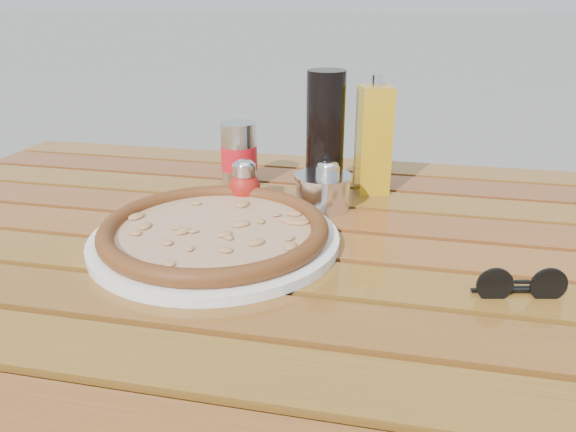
% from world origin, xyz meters
% --- Properties ---
extents(table, '(1.40, 0.90, 0.75)m').
position_xyz_m(table, '(0.00, -0.00, 0.67)').
color(table, '#3D1E0D').
rests_on(table, ground).
extents(plate, '(0.44, 0.44, 0.01)m').
position_xyz_m(plate, '(-0.10, -0.03, 0.76)').
color(plate, white).
rests_on(plate, table).
extents(pizza, '(0.44, 0.44, 0.03)m').
position_xyz_m(pizza, '(-0.10, -0.03, 0.77)').
color(pizza, beige).
rests_on(pizza, plate).
extents(pepper_shaker, '(0.06, 0.06, 0.08)m').
position_xyz_m(pepper_shaker, '(-0.10, 0.13, 0.79)').
color(pepper_shaker, red).
rests_on(pepper_shaker, table).
extents(oregano_shaker, '(0.06, 0.06, 0.08)m').
position_xyz_m(oregano_shaker, '(0.04, 0.15, 0.79)').
color(oregano_shaker, '#3C451B').
rests_on(oregano_shaker, table).
extents(dark_bottle, '(0.08, 0.08, 0.22)m').
position_xyz_m(dark_bottle, '(0.03, 0.20, 0.86)').
color(dark_bottle, black).
rests_on(dark_bottle, table).
extents(soda_can, '(0.09, 0.09, 0.12)m').
position_xyz_m(soda_can, '(-0.14, 0.22, 0.81)').
color(soda_can, silver).
rests_on(soda_can, table).
extents(olive_oil_cruet, '(0.07, 0.07, 0.21)m').
position_xyz_m(olive_oil_cruet, '(0.11, 0.24, 0.85)').
color(olive_oil_cruet, '#BF9014').
rests_on(olive_oil_cruet, table).
extents(parmesan_tin, '(0.12, 0.12, 0.07)m').
position_xyz_m(parmesan_tin, '(0.03, 0.14, 0.78)').
color(parmesan_tin, silver).
rests_on(parmesan_tin, table).
extents(sunglasses, '(0.11, 0.04, 0.04)m').
position_xyz_m(sunglasses, '(0.31, -0.10, 0.77)').
color(sunglasses, black).
rests_on(sunglasses, table).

